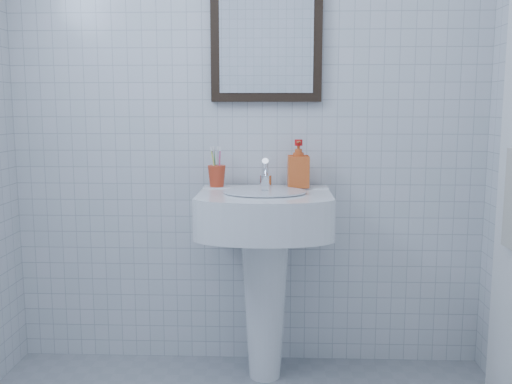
{
  "coord_description": "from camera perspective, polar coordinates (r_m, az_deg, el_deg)",
  "views": [
    {
      "loc": [
        0.14,
        -1.44,
        1.22
      ],
      "look_at": [
        0.05,
        0.86,
        0.87
      ],
      "focal_mm": 40.0,
      "sensor_mm": 36.0,
      "label": 1
    }
  ],
  "objects": [
    {
      "name": "faucet",
      "position": [
        2.55,
        0.96,
        1.67
      ],
      "size": [
        0.05,
        0.12,
        0.14
      ],
      "color": "white",
      "rests_on": "washbasin"
    },
    {
      "name": "soap_dispenser",
      "position": [
        2.55,
        4.25,
        2.83
      ],
      "size": [
        0.1,
        0.1,
        0.21
      ],
      "primitive_type": "imported",
      "rotation": [
        0.0,
        0.0,
        0.03
      ],
      "color": "red",
      "rests_on": "washbasin"
    },
    {
      "name": "washbasin",
      "position": [
        2.51,
        0.89,
        -6.14
      ],
      "size": [
        0.56,
        0.41,
        0.87
      ],
      "color": "white",
      "rests_on": "ground"
    },
    {
      "name": "toothbrush_cup",
      "position": [
        2.57,
        -3.94,
        1.6
      ],
      "size": [
        0.09,
        0.09,
        0.1
      ],
      "primitive_type": null,
      "rotation": [
        0.0,
        0.0,
        -0.09
      ],
      "color": "red",
      "rests_on": "washbasin"
    },
    {
      "name": "wall_mirror",
      "position": [
        2.65,
        1.04,
        15.73
      ],
      "size": [
        0.5,
        0.04,
        0.62
      ],
      "color": "black",
      "rests_on": "wall_back"
    },
    {
      "name": "wall_back",
      "position": [
        2.65,
        -0.87,
        9.22
      ],
      "size": [
        2.2,
        0.02,
        2.5
      ],
      "primitive_type": "cube",
      "color": "silver",
      "rests_on": "ground"
    }
  ]
}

